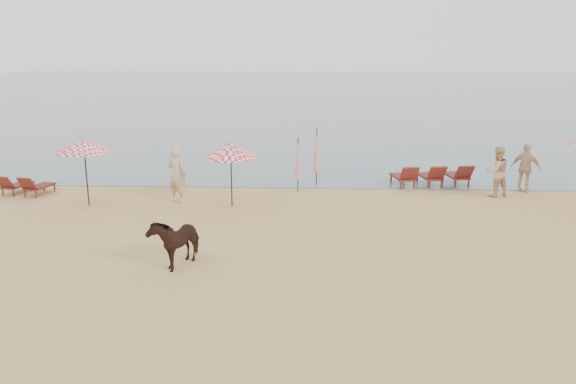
% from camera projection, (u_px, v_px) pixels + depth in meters
% --- Properties ---
extents(ground, '(120.00, 120.00, 0.00)m').
position_uv_depth(ground, '(278.00, 299.00, 11.94)').
color(ground, tan).
rests_on(ground, ground).
extents(sea, '(160.00, 140.00, 0.06)m').
position_uv_depth(sea, '(309.00, 86.00, 89.51)').
color(sea, '#51606B').
rests_on(sea, ground).
extents(lounger_cluster_left, '(1.75, 1.70, 0.54)m').
position_uv_depth(lounger_cluster_left, '(25.00, 185.00, 20.57)').
color(lounger_cluster_left, maroon).
rests_on(lounger_cluster_left, ground).
extents(lounger_cluster_right, '(3.08, 2.13, 0.62)m').
position_uv_depth(lounger_cluster_right, '(432.00, 175.00, 21.90)').
color(lounger_cluster_right, maroon).
rests_on(lounger_cluster_right, ground).
extents(umbrella_open_left_a, '(2.03, 2.03, 2.31)m').
position_uv_depth(umbrella_open_left_a, '(84.00, 146.00, 18.72)').
color(umbrella_open_left_a, black).
rests_on(umbrella_open_left_a, ground).
extents(umbrella_open_left_b, '(1.77, 1.80, 2.26)m').
position_uv_depth(umbrella_open_left_b, '(231.00, 150.00, 18.69)').
color(umbrella_open_left_b, black).
rests_on(umbrella_open_left_b, ground).
extents(umbrella_closed_left, '(0.27, 0.27, 2.23)m').
position_uv_depth(umbrella_closed_left, '(317.00, 150.00, 21.94)').
color(umbrella_closed_left, black).
rests_on(umbrella_closed_left, ground).
extents(umbrella_closed_right, '(0.25, 0.25, 2.05)m').
position_uv_depth(umbrella_closed_right, '(298.00, 158.00, 20.89)').
color(umbrella_closed_right, black).
rests_on(umbrella_closed_right, ground).
extents(cow, '(1.18, 1.63, 1.25)m').
position_uv_depth(cow, '(176.00, 240.00, 13.74)').
color(cow, black).
rests_on(cow, ground).
extents(beachgoer_left, '(0.84, 0.70, 1.96)m').
position_uv_depth(beachgoer_left, '(177.00, 175.00, 19.44)').
color(beachgoer_left, tan).
rests_on(beachgoer_left, ground).
extents(beachgoer_right_a, '(1.04, 0.90, 1.84)m').
position_uv_depth(beachgoer_right_a, '(497.00, 172.00, 20.24)').
color(beachgoer_right_a, tan).
rests_on(beachgoer_right_a, ground).
extents(beachgoer_right_b, '(1.14, 0.98, 1.83)m').
position_uv_depth(beachgoer_right_b, '(526.00, 168.00, 20.90)').
color(beachgoer_right_b, '#D4A784').
rests_on(beachgoer_right_b, ground).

